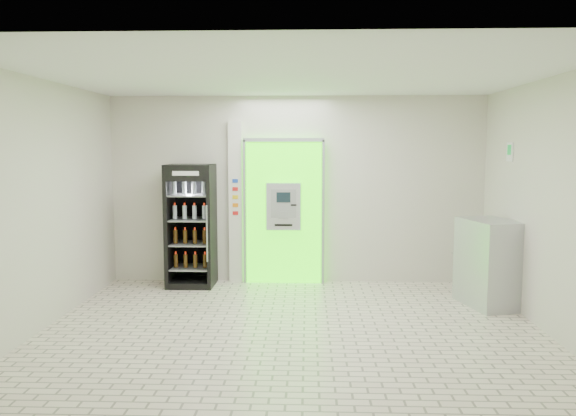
{
  "coord_description": "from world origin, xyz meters",
  "views": [
    {
      "loc": [
        0.19,
        -6.52,
        2.18
      ],
      "look_at": [
        -0.09,
        1.2,
        1.35
      ],
      "focal_mm": 35.0,
      "sensor_mm": 36.0,
      "label": 1
    }
  ],
  "objects": [
    {
      "name": "pillar",
      "position": [
        -0.98,
        2.45,
        1.3
      ],
      "size": [
        0.22,
        0.11,
        2.6
      ],
      "color": "silver",
      "rests_on": "ground"
    },
    {
      "name": "beverage_cooler",
      "position": [
        -1.65,
        2.18,
        0.92
      ],
      "size": [
        0.73,
        0.69,
        1.92
      ],
      "rotation": [
        0.0,
        0.0,
        -0.01
      ],
      "color": "black",
      "rests_on": "ground"
    },
    {
      "name": "atm_assembly",
      "position": [
        -0.2,
        2.41,
        1.17
      ],
      "size": [
        1.3,
        0.24,
        2.33
      ],
      "color": "#33FF06",
      "rests_on": "ground"
    },
    {
      "name": "room_shell",
      "position": [
        0.0,
        0.0,
        1.84
      ],
      "size": [
        6.0,
        6.0,
        6.0
      ],
      "color": "beige",
      "rests_on": "ground"
    },
    {
      "name": "exit_sign",
      "position": [
        2.99,
        1.4,
        2.12
      ],
      "size": [
        0.02,
        0.22,
        0.26
      ],
      "color": "white",
      "rests_on": "room_shell"
    },
    {
      "name": "steel_cabinet",
      "position": [
        2.69,
        1.17,
        0.6
      ],
      "size": [
        0.82,
        1.02,
        1.2
      ],
      "rotation": [
        0.0,
        0.0,
        0.26
      ],
      "color": "#AEB0B6",
      "rests_on": "ground"
    },
    {
      "name": "ground",
      "position": [
        0.0,
        0.0,
        0.0
      ],
      "size": [
        6.0,
        6.0,
        0.0
      ],
      "primitive_type": "plane",
      "color": "beige",
      "rests_on": "ground"
    }
  ]
}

